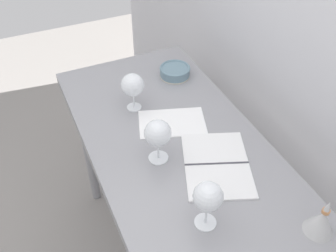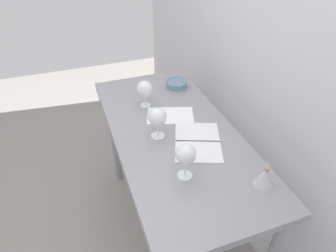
{
  "view_description": "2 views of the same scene",
  "coord_description": "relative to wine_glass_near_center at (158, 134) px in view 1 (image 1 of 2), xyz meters",
  "views": [
    {
      "loc": [
        0.92,
        -0.47,
        1.92
      ],
      "look_at": [
        -0.05,
        -0.03,
        0.98
      ],
      "focal_mm": 40.79,
      "sensor_mm": 36.0,
      "label": 1
    },
    {
      "loc": [
        1.2,
        -0.47,
        1.88
      ],
      "look_at": [
        0.01,
        -0.04,
        0.95
      ],
      "focal_mm": 31.46,
      "sensor_mm": 36.0,
      "label": 2
    }
  ],
  "objects": [
    {
      "name": "open_notebook",
      "position": [
        0.12,
        0.18,
        -0.12
      ],
      "size": [
        0.39,
        0.34,
        0.01
      ],
      "rotation": [
        0.0,
        0.0,
        -0.37
      ],
      "color": "white",
      "rests_on": "steel_counter"
    },
    {
      "name": "wine_glass_near_right",
      "position": [
        0.32,
        0.02,
        0.01
      ],
      "size": [
        0.09,
        0.09,
        0.18
      ],
      "color": "white",
      "rests_on": "steel_counter"
    },
    {
      "name": "decanter_funnel",
      "position": [
        0.48,
        0.33,
        -0.07
      ],
      "size": [
        0.09,
        0.09,
        0.14
      ],
      "color": "#BDBDBD",
      "rests_on": "steel_counter"
    },
    {
      "name": "back_wall",
      "position": [
        -0.01,
        0.59,
        0.28
      ],
      "size": [
        3.8,
        0.04,
        2.6
      ],
      "primitive_type": "cube",
      "color": "silver",
      "rests_on": "ground_plane"
    },
    {
      "name": "tasting_sheet_upper",
      "position": [
        -0.16,
        0.13,
        -0.12
      ],
      "size": [
        0.25,
        0.31,
        0.0
      ],
      "primitive_type": "cube",
      "rotation": [
        0.0,
        0.0,
        -0.33
      ],
      "color": "white",
      "rests_on": "steel_counter"
    },
    {
      "name": "wine_glass_near_left",
      "position": [
        -0.32,
        0.02,
        -0.01
      ],
      "size": [
        0.1,
        0.1,
        0.17
      ],
      "color": "white",
      "rests_on": "steel_counter"
    },
    {
      "name": "steel_counter",
      "position": [
        -0.01,
        0.1,
        -0.23
      ],
      "size": [
        1.4,
        0.65,
        0.9
      ],
      "color": "gray",
      "rests_on": "ground_plane"
    },
    {
      "name": "wine_glass_near_center",
      "position": [
        0.0,
        0.0,
        0.0
      ],
      "size": [
        0.1,
        0.1,
        0.17
      ],
      "color": "white",
      "rests_on": "steel_counter"
    },
    {
      "name": "tasting_bowl",
      "position": [
        -0.46,
        0.28,
        -0.09
      ],
      "size": [
        0.14,
        0.14,
        0.05
      ],
      "color": "beige",
      "rests_on": "steel_counter"
    }
  ]
}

